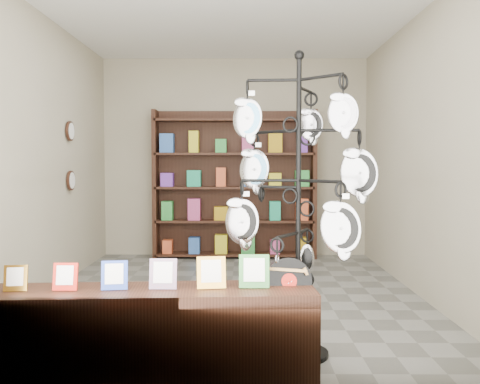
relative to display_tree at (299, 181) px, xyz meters
name	(u,v)px	position (x,y,z in m)	size (l,w,h in m)	color
ground	(231,294)	(-0.53, 1.84, -1.28)	(5.00, 5.00, 0.00)	slate
room_envelope	(231,122)	(-0.53, 1.84, 0.57)	(5.00, 5.00, 5.00)	#ADA38B
display_tree	(299,181)	(0.00, 0.00, 0.00)	(1.21, 1.21, 2.21)	black
front_shelf	(140,331)	(-1.09, -0.36, -0.99)	(2.36, 0.63, 0.83)	black
back_shelving	(235,189)	(-0.53, 4.13, -0.25)	(2.42, 0.36, 2.20)	black
wall_clocks	(70,156)	(-2.50, 2.64, 0.22)	(0.03, 0.24, 0.84)	black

